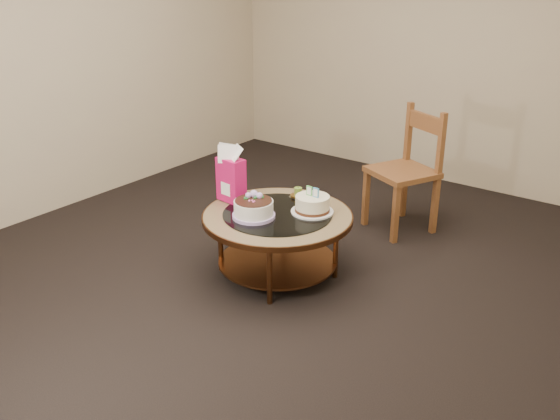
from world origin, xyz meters
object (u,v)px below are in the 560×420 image
Objects in this scene: gift_bag at (231,174)px; dining_chair at (407,170)px; coffee_table at (277,224)px; decorated_cake at (254,209)px; cream_cake at (312,205)px.

dining_chair is at bearing 66.00° from gift_bag.
coffee_table is at bearing -80.30° from dining_chair.
decorated_cake is 0.40m from cream_cake.
cream_cake is at bearing -73.49° from dining_chair.
decorated_cake is (-0.09, -0.14, 0.13)m from coffee_table.
dining_chair reaches higher than gift_bag.
decorated_cake is 0.71× the size of gift_bag.
dining_chair is (0.74, 1.25, -0.16)m from gift_bag.
dining_chair is (0.16, 1.08, -0.02)m from cream_cake.
cream_cake reaches higher than decorated_cake.
gift_bag reaches higher than coffee_table.
cream_cake is 0.72× the size of gift_bag.
coffee_table is 3.57× the size of decorated_cake.
gift_bag reaches higher than decorated_cake.
coffee_table is 1.04× the size of dining_chair.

